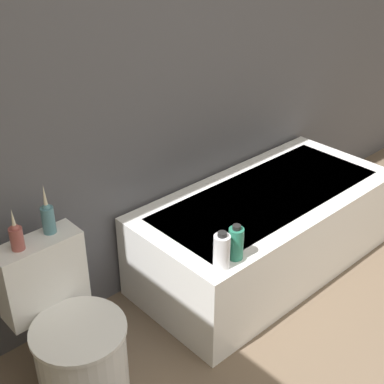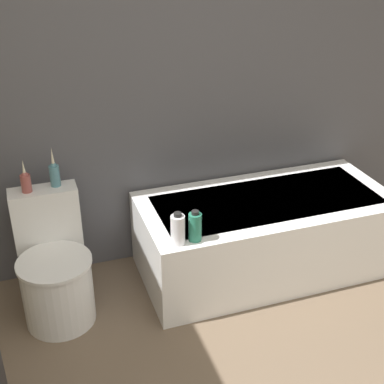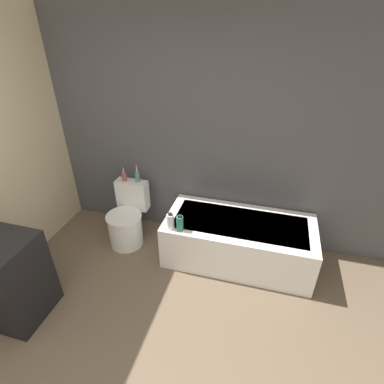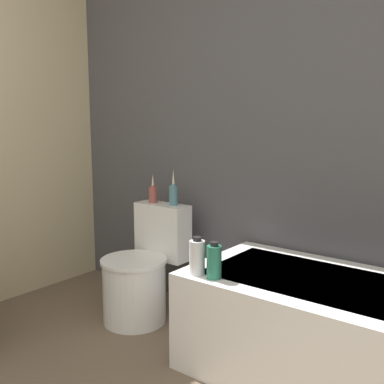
# 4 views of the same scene
# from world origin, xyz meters

# --- Properties ---
(wall_back_tiled) EXTENTS (6.40, 0.06, 2.60)m
(wall_back_tiled) POSITION_xyz_m (0.00, 2.32, 1.30)
(wall_back_tiled) COLOR #4C4C51
(wall_back_tiled) RESTS_ON ground_plane
(bathtub) EXTENTS (1.62, 0.76, 0.52)m
(bathtub) POSITION_xyz_m (0.73, 1.89, 0.26)
(bathtub) COLOR white
(bathtub) RESTS_ON ground
(toilet) EXTENTS (0.42, 0.56, 0.73)m
(toilet) POSITION_xyz_m (-0.62, 1.86, 0.29)
(toilet) COLOR white
(toilet) RESTS_ON ground
(vase_gold) EXTENTS (0.06, 0.06, 0.20)m
(vase_gold) POSITION_xyz_m (-0.70, 2.07, 0.79)
(vase_gold) COLOR #994C47
(vase_gold) RESTS_ON toilet
(vase_silver) EXTENTS (0.06, 0.06, 0.24)m
(vase_silver) POSITION_xyz_m (-0.54, 2.09, 0.81)
(vase_silver) COLOR teal
(vase_silver) RESTS_ON toilet
(shampoo_bottle_tall) EXTENTS (0.08, 0.08, 0.19)m
(shampoo_bottle_tall) POSITION_xyz_m (0.04, 1.59, 0.61)
(shampoo_bottle_tall) COLOR silver
(shampoo_bottle_tall) RESTS_ON bathtub
(shampoo_bottle_short) EXTENTS (0.07, 0.07, 0.18)m
(shampoo_bottle_short) POSITION_xyz_m (0.14, 1.59, 0.60)
(shampoo_bottle_short) COLOR #267259
(shampoo_bottle_short) RESTS_ON bathtub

